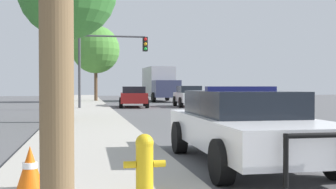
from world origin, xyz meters
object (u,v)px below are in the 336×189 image
fire_hydrant (145,161)px  car_background_midblock (133,96)px  traffic_light (109,54)px  car_background_oncoming (189,96)px  tree_sidewalk_far (96,50)px  traffic_cone (30,167)px  box_truck (160,83)px  police_car (244,124)px

fire_hydrant → car_background_midblock: size_ratio=0.16×
traffic_light → car_background_oncoming: bearing=25.1°
tree_sidewalk_far → traffic_light: bearing=-87.9°
fire_hydrant → traffic_cone: fire_hydrant is taller
car_background_oncoming → box_truck: 10.62m
police_car → car_background_oncoming: 21.83m
police_car → car_background_midblock: bearing=-90.1°
tree_sidewalk_far → fire_hydrant: bearing=-90.6°
fire_hydrant → car_background_oncoming: (6.60, 23.67, 0.26)m
traffic_light → tree_sidewalk_far: 12.59m
police_car → car_background_midblock: police_car is taller
police_car → traffic_light: bearing=-84.7°
tree_sidewalk_far → car_background_oncoming: bearing=-57.4°
car_background_midblock → tree_sidewalk_far: size_ratio=0.67×
traffic_light → tree_sidewalk_far: bearing=92.1°
fire_hydrant → traffic_cone: size_ratio=1.31×
fire_hydrant → traffic_cone: 1.53m
police_car → car_background_oncoming: car_background_oncoming is taller
box_truck → police_car: bearing=80.8°
box_truck → traffic_cone: bearing=75.1°
car_background_oncoming → tree_sidewalk_far: (-6.26, 9.79, 3.98)m
car_background_midblock → police_car: bearing=-86.1°
tree_sidewalk_far → traffic_cone: 33.33m
police_car → car_background_midblock: (0.39, 21.48, 0.01)m
fire_hydrant → car_background_oncoming: bearing=74.4°
fire_hydrant → box_truck: box_truck is taller
car_background_midblock → box_truck: (3.72, 10.50, 0.96)m
police_car → fire_hydrant: (-2.24, -2.28, -0.22)m
police_car → box_truck: 32.26m
police_car → box_truck: box_truck is taller
police_car → traffic_cone: police_car is taller
fire_hydrant → tree_sidewalk_far: 33.74m
tree_sidewalk_far → traffic_cone: bearing=-93.1°
police_car → tree_sidewalk_far: size_ratio=0.74×
tree_sidewalk_far → traffic_cone: tree_sidewalk_far is taller
box_truck → tree_sidewalk_far: 6.79m
fire_hydrant → car_background_midblock: 23.91m
police_car → traffic_cone: (-3.69, -1.81, -0.33)m
car_background_midblock → traffic_cone: (-4.09, -23.29, -0.34)m
traffic_light → fire_hydrant: bearing=-92.2°
car_background_oncoming → tree_sidewalk_far: size_ratio=0.64×
traffic_light → traffic_cone: (-2.25, -20.49, -3.00)m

